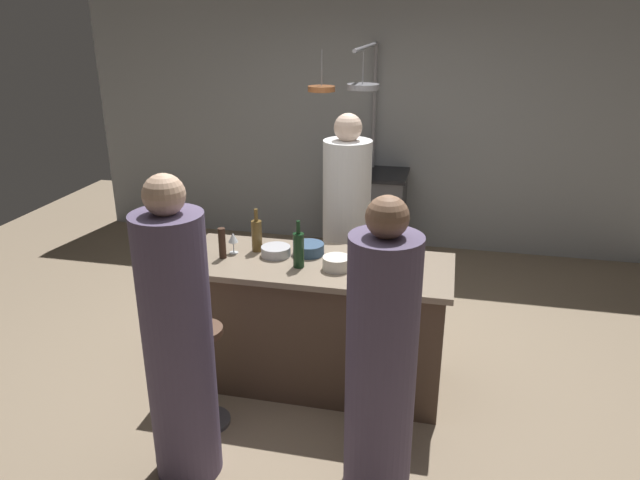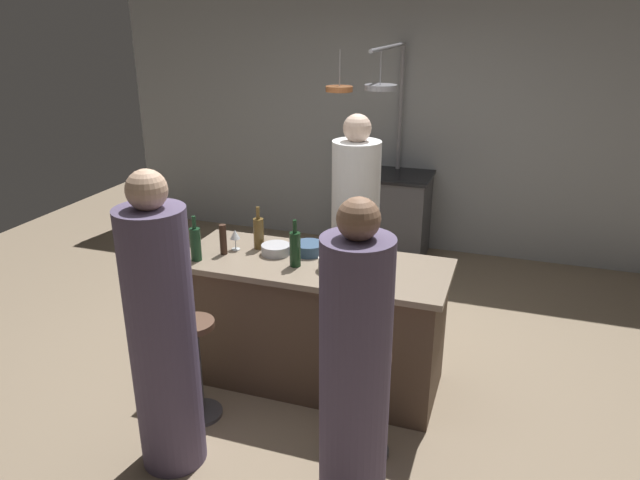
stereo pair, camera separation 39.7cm
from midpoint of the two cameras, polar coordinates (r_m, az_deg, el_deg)
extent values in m
plane|color=gray|center=(4.31, 2.05, -13.25)|extent=(9.00, 9.00, 0.00)
cube|color=#9EA3A8|center=(6.45, 9.74, 10.64)|extent=(6.40, 0.16, 2.60)
cube|color=brown|center=(4.09, 2.12, -8.26)|extent=(1.72, 0.66, 0.86)
cube|color=gray|center=(3.89, 2.21, -2.46)|extent=(1.80, 0.72, 0.04)
cube|color=#47474C|center=(6.28, 8.64, 2.22)|extent=(0.76, 0.60, 0.86)
cube|color=black|center=(6.15, 8.87, 6.14)|extent=(0.80, 0.64, 0.03)
cylinder|color=white|center=(4.64, 5.83, 0.04)|extent=(0.37, 0.37, 1.55)
sphere|color=beige|center=(4.41, 6.25, 10.66)|extent=(0.21, 0.21, 0.21)
cylinder|color=#4C4C51|center=(3.73, 7.63, -19.62)|extent=(0.28, 0.28, 0.02)
cylinder|color=#4C4C51|center=(3.53, 7.89, -15.66)|extent=(0.06, 0.06, 0.62)
cylinder|color=brown|center=(3.34, 8.17, -11.14)|extent=(0.26, 0.26, 0.04)
cylinder|color=#594C6B|center=(3.01, 7.25, -13.19)|extent=(0.35, 0.35, 1.48)
sphere|color=#8C664C|center=(2.64, 8.06, 1.94)|extent=(0.20, 0.20, 0.20)
cylinder|color=#4C4C51|center=(4.01, -8.57, -16.25)|extent=(0.28, 0.28, 0.02)
cylinder|color=#4C4C51|center=(3.83, -8.83, -12.43)|extent=(0.06, 0.06, 0.62)
cylinder|color=brown|center=(3.66, -9.11, -8.14)|extent=(0.26, 0.26, 0.04)
cylinder|color=#594C6B|center=(3.29, -11.55, -9.83)|extent=(0.36, 0.36, 1.53)
sphere|color=#D8AD8C|center=(2.95, -12.75, 4.68)|extent=(0.21, 0.21, 0.21)
cylinder|color=gray|center=(6.35, 9.39, 8.43)|extent=(0.04, 0.04, 2.15)
cylinder|color=gray|center=(5.56, 8.82, 17.92)|extent=(0.04, 1.31, 0.04)
cylinder|color=#B26638|center=(5.15, 4.15, 14.34)|extent=(0.23, 0.23, 0.04)
cylinder|color=gray|center=(5.15, 4.22, 16.10)|extent=(0.01, 0.01, 0.32)
cylinder|color=gray|center=(5.11, 8.18, 14.37)|extent=(0.27, 0.27, 0.04)
cylinder|color=gray|center=(5.07, 8.21, 16.00)|extent=(0.01, 0.01, 0.30)
cylinder|color=#382319|center=(3.99, -6.55, 0.00)|extent=(0.05, 0.05, 0.21)
cylinder|color=brown|center=(4.07, -3.18, 0.57)|extent=(0.07, 0.07, 0.22)
cylinder|color=brown|center=(4.02, -3.22, 2.58)|extent=(0.03, 0.03, 0.08)
cylinder|color=#143319|center=(3.77, 0.59, -0.97)|extent=(0.07, 0.07, 0.23)
cylinder|color=#143319|center=(3.72, 0.60, 1.27)|extent=(0.03, 0.03, 0.08)
cylinder|color=gray|center=(3.65, 8.53, -2.16)|extent=(0.07, 0.07, 0.21)
cylinder|color=gray|center=(3.59, 8.65, 0.01)|extent=(0.03, 0.03, 0.08)
cylinder|color=#193D23|center=(3.91, -9.11, -0.48)|extent=(0.07, 0.07, 0.22)
cylinder|color=#193D23|center=(3.86, -9.24, 1.64)|extent=(0.03, 0.03, 0.08)
cylinder|color=silver|center=(4.09, -5.40, -0.94)|extent=(0.06, 0.06, 0.01)
cylinder|color=silver|center=(4.08, -5.42, -0.42)|extent=(0.01, 0.01, 0.07)
cone|color=silver|center=(4.05, -5.45, 0.50)|extent=(0.07, 0.07, 0.06)
cylinder|color=silver|center=(3.99, 6.70, -1.59)|extent=(0.06, 0.06, 0.01)
cylinder|color=silver|center=(3.97, 6.73, -1.05)|extent=(0.01, 0.01, 0.07)
cone|color=silver|center=(3.95, 6.77, -0.11)|extent=(0.07, 0.07, 0.06)
cylinder|color=#B7B7BC|center=(3.99, -1.45, -0.97)|extent=(0.20, 0.20, 0.07)
cylinder|color=silver|center=(3.75, 4.22, -2.36)|extent=(0.18, 0.18, 0.08)
cylinder|color=#334C6B|center=(4.00, 1.74, -0.87)|extent=(0.21, 0.21, 0.08)
camera|label=1|loc=(0.20, -87.14, 1.10)|focal=33.14mm
camera|label=2|loc=(0.20, 92.86, -1.10)|focal=33.14mm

